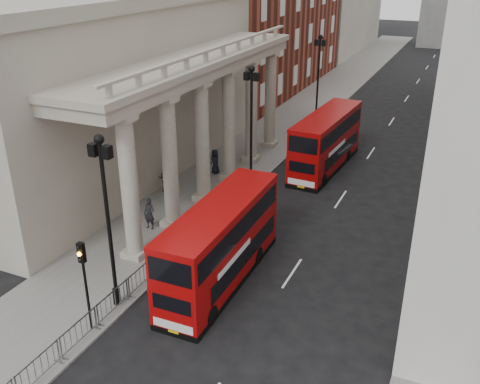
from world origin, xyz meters
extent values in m
plane|color=black|center=(0.00, 0.00, 0.00)|extent=(260.00, 260.00, 0.00)
cube|color=slate|center=(-3.00, 30.00, 0.06)|extent=(6.00, 140.00, 0.12)
cube|color=slate|center=(13.50, 30.00, 0.06)|extent=(3.00, 140.00, 0.12)
cube|color=slate|center=(-0.05, 30.00, 0.07)|extent=(0.20, 140.00, 0.14)
cube|color=#9D9483|center=(-10.50, 18.00, 6.00)|extent=(9.00, 28.00, 12.00)
cube|color=#60605E|center=(6.00, 92.00, 4.00)|extent=(8.00, 8.00, 8.00)
cylinder|color=black|center=(-0.60, 4.00, 0.52)|extent=(0.36, 0.36, 0.80)
cylinder|color=black|center=(-0.60, 4.00, 4.12)|extent=(0.18, 0.18, 8.00)
sphere|color=black|center=(-0.60, 4.00, 8.22)|extent=(0.44, 0.44, 0.44)
cube|color=black|center=(-0.25, 4.00, 7.72)|extent=(0.35, 0.35, 0.55)
cube|color=black|center=(-0.95, 4.00, 7.72)|extent=(0.35, 0.35, 0.55)
cylinder|color=black|center=(-0.60, 20.00, 0.52)|extent=(0.36, 0.36, 0.80)
cylinder|color=black|center=(-0.60, 20.00, 4.12)|extent=(0.18, 0.18, 8.00)
sphere|color=black|center=(-0.60, 20.00, 8.22)|extent=(0.44, 0.44, 0.44)
cube|color=black|center=(-0.25, 20.00, 7.72)|extent=(0.35, 0.35, 0.55)
cube|color=black|center=(-0.95, 20.00, 7.72)|extent=(0.35, 0.35, 0.55)
cylinder|color=black|center=(-0.60, 36.00, 0.52)|extent=(0.36, 0.36, 0.80)
cylinder|color=black|center=(-0.60, 36.00, 4.12)|extent=(0.18, 0.18, 8.00)
sphere|color=black|center=(-0.60, 36.00, 8.22)|extent=(0.44, 0.44, 0.44)
cube|color=black|center=(-0.25, 36.00, 7.72)|extent=(0.35, 0.35, 0.55)
cube|color=black|center=(-0.95, 36.00, 7.72)|extent=(0.35, 0.35, 0.55)
cylinder|color=black|center=(-0.50, 2.00, 1.82)|extent=(0.12, 0.12, 3.40)
cube|color=black|center=(-0.50, 2.00, 3.97)|extent=(0.28, 0.22, 0.90)
sphere|color=black|center=(-0.50, 1.87, 4.27)|extent=(0.18, 0.18, 0.18)
sphere|color=orange|center=(-0.50, 1.87, 3.97)|extent=(0.18, 0.18, 0.18)
sphere|color=black|center=(-0.50, 1.87, 3.67)|extent=(0.18, 0.18, 0.18)
cube|color=gray|center=(-0.35, -1.30, 0.67)|extent=(0.50, 2.30, 1.10)
cube|color=gray|center=(-0.35, 1.05, 0.67)|extent=(0.50, 2.30, 1.10)
cube|color=gray|center=(-0.35, 3.40, 0.67)|extent=(0.50, 2.30, 1.10)
cube|color=gray|center=(-0.35, 5.75, 0.67)|extent=(0.50, 2.30, 1.10)
cube|color=gray|center=(-0.35, 8.10, 0.67)|extent=(0.50, 2.30, 1.10)
cube|color=gray|center=(-0.35, 10.45, 0.67)|extent=(0.50, 2.30, 1.10)
cube|color=#9D0707|center=(2.93, 7.94, 1.25)|extent=(2.41, 9.71, 1.85)
cube|color=#9D0707|center=(2.93, 7.94, 3.16)|extent=(2.41, 9.71, 1.61)
cube|color=#9D0707|center=(2.93, 7.94, 4.08)|extent=(2.45, 9.75, 0.23)
cube|color=black|center=(2.93, 7.94, 0.16)|extent=(2.43, 9.71, 0.32)
cube|color=black|center=(2.93, 7.94, 1.48)|extent=(2.45, 7.87, 0.92)
cube|color=black|center=(2.93, 7.94, 3.25)|extent=(2.46, 9.16, 1.01)
cube|color=white|center=(2.99, 3.10, 0.60)|extent=(1.94, 0.08, 0.42)
cube|color=yellow|center=(2.99, 3.10, 0.30)|extent=(0.51, 0.04, 0.12)
cylinder|color=black|center=(1.93, 4.56, 0.46)|extent=(0.31, 0.93, 0.92)
cylinder|color=black|center=(4.01, 4.58, 0.46)|extent=(0.31, 0.93, 0.92)
cylinder|color=black|center=(1.86, 10.19, 0.46)|extent=(0.31, 0.93, 0.92)
cylinder|color=black|center=(3.95, 10.21, 0.46)|extent=(0.31, 0.93, 0.92)
cube|color=#960607|center=(3.39, 25.17, 1.27)|extent=(2.94, 10.02, 1.88)
cube|color=#960607|center=(3.39, 25.17, 3.23)|extent=(2.94, 10.02, 1.65)
cube|color=#960607|center=(3.39, 25.17, 4.17)|extent=(2.98, 10.06, 0.24)
cube|color=black|center=(3.39, 25.17, 0.16)|extent=(2.96, 10.02, 0.33)
cube|color=black|center=(3.39, 25.17, 1.51)|extent=(2.88, 8.14, 0.94)
cube|color=black|center=(3.39, 25.17, 3.32)|extent=(2.96, 9.46, 1.04)
cube|color=white|center=(3.10, 20.24, 0.61)|extent=(1.98, 0.17, 0.42)
cube|color=yellow|center=(3.10, 20.23, 0.30)|extent=(0.52, 0.07, 0.12)
cylinder|color=black|center=(2.13, 21.80, 0.47)|extent=(0.36, 0.96, 0.94)
cylinder|color=black|center=(4.25, 21.67, 0.47)|extent=(0.36, 0.96, 0.94)
cylinder|color=black|center=(2.47, 27.53, 0.47)|extent=(0.36, 0.96, 0.94)
cylinder|color=black|center=(4.59, 27.41, 0.47)|extent=(0.36, 0.96, 0.94)
imported|color=black|center=(-3.31, 11.02, 1.09)|extent=(0.70, 0.46, 1.93)
imported|color=black|center=(-5.32, 16.11, 1.08)|extent=(1.07, 0.91, 1.93)
imported|color=black|center=(-3.71, 20.54, 1.04)|extent=(1.08, 0.98, 1.84)
camera|label=1|loc=(13.17, -12.62, 15.16)|focal=40.00mm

